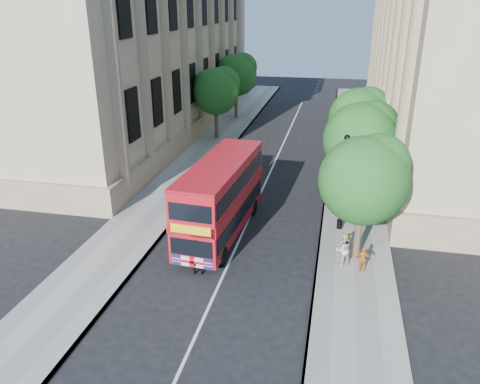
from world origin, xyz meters
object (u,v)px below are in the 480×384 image
Objects in this scene: police_constable at (197,256)px; woman_pedestrian at (343,249)px; lamp_post at (343,187)px; box_van at (225,170)px; double_decker_bus at (221,196)px.

woman_pedestrian is at bearing -177.07° from police_constable.
lamp_post is 8.88m from box_van.
police_constable is (-0.09, -4.06, -1.24)m from double_decker_bus.
lamp_post is 1.17× the size of box_van.
police_constable is 1.16× the size of woman_pedestrian.
double_decker_bus reaches higher than woman_pedestrian.
lamp_post is 3.27× the size of woman_pedestrian.
box_van is 10.51m from police_constable.
box_van is at bearing -97.47° from police_constable.
double_decker_bus is at bearing -51.25° from woman_pedestrian.
double_decker_bus is at bearing -77.24° from box_van.
box_van is (-7.43, 4.70, -1.28)m from lamp_post.
double_decker_bus reaches higher than box_van.
box_van is at bearing -80.88° from woman_pedestrian.
lamp_post reaches higher than woman_pedestrian.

